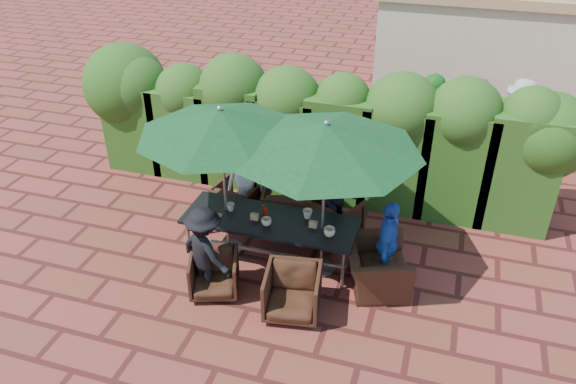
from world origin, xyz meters
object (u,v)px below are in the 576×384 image
(dining_table, at_px, (270,223))
(chair_near_right, at_px, (292,291))
(umbrella_right, at_px, (326,137))
(chair_far_right, at_px, (333,217))
(chair_near_left, at_px, (214,272))
(umbrella_left, at_px, (220,122))
(chair_far_left, at_px, (237,199))
(chair_far_mid, at_px, (288,204))
(chair_end_right, at_px, (377,261))

(dining_table, bearing_deg, chair_near_right, -57.04)
(umbrella_right, xyz_separation_m, chair_near_right, (-0.14, -1.04, -1.83))
(chair_far_right, xyz_separation_m, chair_near_left, (-1.31, -1.81, -0.05))
(umbrella_left, relative_size, umbrella_right, 0.92)
(dining_table, relative_size, chair_far_left, 3.63)
(umbrella_left, height_order, chair_far_right, umbrella_left)
(chair_far_mid, bearing_deg, chair_far_right, 162.30)
(chair_near_left, height_order, chair_near_right, chair_near_right)
(umbrella_left, distance_m, chair_far_mid, 2.14)
(umbrella_left, distance_m, umbrella_right, 1.53)
(dining_table, bearing_deg, chair_near_left, -119.54)
(chair_end_right, bearing_deg, chair_far_left, 48.72)
(chair_far_mid, height_order, chair_end_right, chair_end_right)
(umbrella_right, bearing_deg, umbrella_left, 178.85)
(dining_table, distance_m, chair_far_mid, 1.01)
(chair_far_right, relative_size, chair_near_right, 1.03)
(chair_near_right, xyz_separation_m, chair_end_right, (0.99, 0.90, 0.06))
(chair_far_mid, xyz_separation_m, chair_near_right, (0.68, -1.99, -0.04))
(umbrella_left, relative_size, chair_near_right, 3.22)
(chair_near_left, xyz_separation_m, chair_near_right, (1.19, -0.08, 0.04))
(umbrella_left, bearing_deg, chair_near_right, -37.59)
(chair_near_left, bearing_deg, chair_far_mid, 55.83)
(umbrella_left, distance_m, chair_near_left, 2.12)
(chair_far_right, relative_size, chair_end_right, 0.78)
(dining_table, xyz_separation_m, chair_end_right, (1.65, -0.11, -0.23))
(umbrella_left, distance_m, chair_far_right, 2.50)
(umbrella_left, relative_size, chair_far_left, 3.41)
(dining_table, distance_m, umbrella_left, 1.70)
(umbrella_left, distance_m, chair_near_right, 2.53)
(dining_table, height_order, umbrella_left, umbrella_left)
(umbrella_left, height_order, chair_near_right, umbrella_left)
(chair_far_left, relative_size, chair_near_left, 1.05)
(chair_far_right, xyz_separation_m, chair_end_right, (0.88, -0.99, 0.05))
(umbrella_right, distance_m, chair_near_left, 2.49)
(umbrella_right, bearing_deg, chair_end_right, -8.94)
(chair_far_left, bearing_deg, umbrella_left, 112.86)
(chair_near_left, relative_size, chair_end_right, 0.68)
(dining_table, height_order, chair_near_left, dining_table)
(umbrella_left, distance_m, chair_far_left, 2.07)
(umbrella_left, bearing_deg, chair_end_right, -3.96)
(chair_far_right, bearing_deg, chair_end_right, 156.27)
(umbrella_left, height_order, chair_far_mid, umbrella_left)
(umbrella_right, xyz_separation_m, chair_far_right, (-0.02, 0.85, -1.82))
(umbrella_right, xyz_separation_m, chair_far_left, (-1.73, 0.94, -1.85))
(chair_far_right, bearing_deg, chair_far_left, 21.80)
(umbrella_left, bearing_deg, chair_far_left, 102.37)
(chair_far_mid, bearing_deg, dining_table, 80.62)
(chair_far_left, bearing_deg, chair_end_right, 167.97)
(chair_near_right, bearing_deg, chair_far_mid, 99.63)
(umbrella_left, bearing_deg, dining_table, -4.13)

